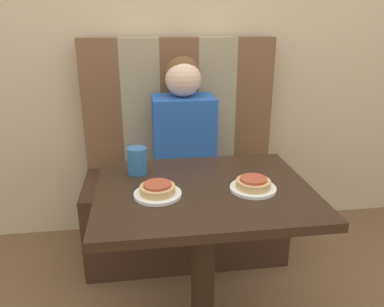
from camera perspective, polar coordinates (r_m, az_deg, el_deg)
wall_back at (r=2.28m, az=-2.43°, el=19.46°), size 7.00×0.05×2.60m
booth_seat at (r=2.24m, az=-1.19°, el=-8.98°), size 1.11×0.54×0.47m
booth_backrest at (r=2.23m, az=-2.00°, el=7.70°), size 1.11×0.10×0.74m
dining_table at (r=1.49m, az=1.79°, el=-9.00°), size 0.82×0.66×0.71m
person at (r=2.03m, az=-1.31°, el=4.95°), size 0.33×0.24×0.66m
plate_left at (r=1.38m, az=-5.24°, el=-6.20°), size 0.17×0.17×0.01m
plate_right at (r=1.44m, az=9.27°, el=-5.27°), size 0.17×0.17×0.01m
pizza_left at (r=1.37m, az=-5.27°, el=-5.33°), size 0.13×0.13×0.04m
pizza_right at (r=1.43m, az=9.32°, el=-4.43°), size 0.13×0.13×0.04m
drinking_cup at (r=1.57m, az=-8.36°, el=-1.09°), size 0.08×0.08×0.11m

